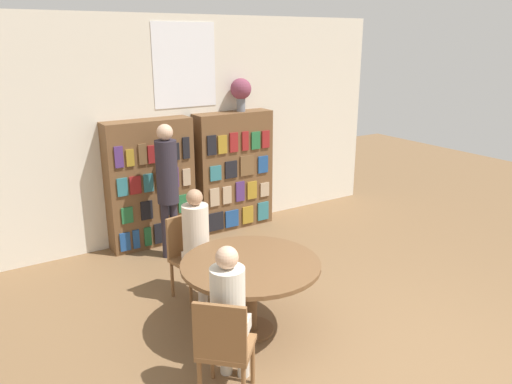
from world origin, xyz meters
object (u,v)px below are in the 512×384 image
bookshelf_left (151,184)px  bookshelf_right (234,171)px  flower_vase (241,90)px  chair_near_camera (224,345)px  reading_table (251,273)px  seated_reader_left (198,239)px  seated_reader_right (229,308)px  librarian_standing (167,179)px  chair_left_side (189,252)px

bookshelf_left → bookshelf_right: 1.27m
flower_vase → chair_near_camera: (-2.12, -3.25, -1.49)m
reading_table → chair_near_camera: size_ratio=1.45×
seated_reader_left → seated_reader_right: seated_reader_right is taller
bookshelf_right → chair_near_camera: (-1.98, -3.24, -0.35)m
bookshelf_left → bookshelf_right: same height
seated_reader_left → librarian_standing: librarian_standing is taller
reading_table → chair_left_side: bearing=100.1°
bookshelf_left → seated_reader_right: bearing=-100.6°
bookshelf_left → chair_near_camera: bearing=-102.3°
bookshelf_left → seated_reader_right: size_ratio=1.37×
chair_left_side → bookshelf_left: bearing=-107.3°
reading_table → seated_reader_left: 0.81m
bookshelf_left → seated_reader_left: bearing=-95.4°
reading_table → seated_reader_left: size_ratio=1.05×
bookshelf_right → chair_near_camera: 3.82m
bookshelf_right → librarian_standing: librarian_standing is taller
seated_reader_left → chair_left_side: bearing=-90.0°
reading_table → chair_near_camera: chair_near_camera is taller
bookshelf_right → seated_reader_right: bookshelf_right is taller
librarian_standing → seated_reader_left: bearing=-99.1°
flower_vase → librarian_standing: size_ratio=0.27×
chair_near_camera → librarian_standing: 2.89m
librarian_standing → chair_near_camera: bearing=-105.1°
chair_left_side → seated_reader_right: 1.61m
bookshelf_right → librarian_standing: bearing=-158.1°
reading_table → flower_vase: bearing=60.6°
bookshelf_right → librarian_standing: (-1.24, -0.50, 0.19)m
bookshelf_right → reading_table: 2.85m
flower_vase → bookshelf_right: bearing=-177.9°
flower_vase → seated_reader_left: (-1.57, -1.74, -1.29)m
chair_left_side → librarian_standing: (0.23, 1.06, 0.54)m
flower_vase → seated_reader_right: 3.92m
chair_near_camera → chair_left_side: same height
bookshelf_left → seated_reader_left: bookshelf_left is taller
seated_reader_left → chair_near_camera: bearing=60.1°
seated_reader_right → chair_near_camera: bearing=-90.0°
chair_near_camera → librarian_standing: (0.74, 2.74, 0.54)m
flower_vase → seated_reader_left: flower_vase is taller
flower_vase → chair_left_side: 2.69m
bookshelf_left → flower_vase: bearing=0.2°
bookshelf_right → chair_left_side: bearing=-133.3°
bookshelf_right → seated_reader_right: bearing=-120.8°
chair_near_camera → chair_left_side: 1.76m
reading_table → librarian_standing: bearing=88.4°
bookshelf_right → reading_table: size_ratio=1.31×
seated_reader_left → librarian_standing: (0.20, 1.24, 0.33)m
chair_left_side → librarian_standing: bearing=-112.3°
reading_table → seated_reader_right: seated_reader_right is taller
flower_vase → bookshelf_left: bearing=-179.8°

